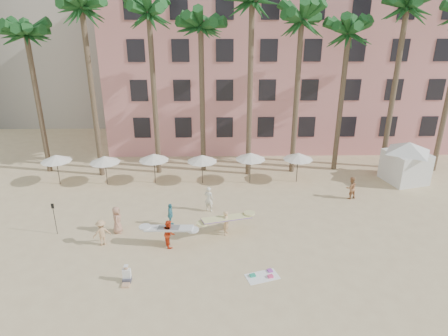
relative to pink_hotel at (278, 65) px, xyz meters
name	(u,v)px	position (x,y,z in m)	size (l,w,h in m)	color
ground	(214,275)	(-7.00, -26.00, -8.00)	(120.00, 120.00, 0.00)	#D1B789
pink_hotel	(278,65)	(0.00, 0.00, 0.00)	(35.00, 14.00, 16.00)	#DC8785
palm_row	(219,19)	(-6.49, -11.00, 4.97)	(44.40, 5.40, 16.30)	brown
umbrella_row	(178,157)	(-10.00, -13.50, -5.67)	(22.50, 2.70, 2.73)	#332B23
cabana	(407,158)	(9.18, -13.37, -5.93)	(5.51, 5.51, 3.50)	silver
beach_towel	(263,276)	(-4.25, -26.18, -7.97)	(2.02, 1.50, 0.14)	white
carrier_yellow	(226,221)	(-6.18, -21.72, -7.03)	(3.36, 1.97, 1.70)	tan
carrier_white	(169,232)	(-9.76, -23.02, -7.05)	(3.08, 1.15, 1.78)	red
beachgoers	(195,211)	(-8.31, -20.14, -7.11)	(18.71, 7.18, 1.91)	teal
paddle	(54,215)	(-17.32, -21.47, -6.59)	(0.18, 0.04, 2.23)	black
seated_man	(127,277)	(-11.69, -26.53, -7.65)	(0.44, 0.77, 1.00)	#3F3F4C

